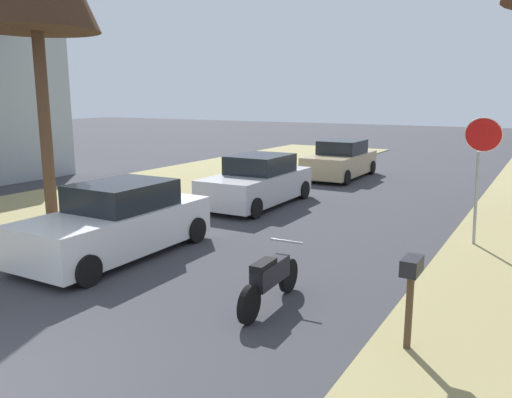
{
  "coord_description": "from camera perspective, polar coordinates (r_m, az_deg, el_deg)",
  "views": [
    {
      "loc": [
        5.56,
        -2.71,
        3.38
      ],
      "look_at": [
        0.55,
        5.85,
        1.39
      ],
      "focal_mm": 35.8,
      "sensor_mm": 36.0,
      "label": 1
    }
  ],
  "objects": [
    {
      "name": "curbside_mailbox",
      "position": [
        7.07,
        16.94,
        -8.32
      ],
      "size": [
        0.22,
        0.44,
        1.27
      ],
      "color": "brown",
      "rests_on": "grass_verge_right"
    },
    {
      "name": "stop_sign_far",
      "position": [
        12.46,
        23.86,
        4.68
      ],
      "size": [
        0.81,
        0.76,
        2.9
      ],
      "color": "#9EA0A5",
      "rests_on": "grass_verge_right"
    },
    {
      "name": "parked_sedan_tan",
      "position": [
        21.94,
        9.42,
        4.25
      ],
      "size": [
        1.98,
        4.42,
        1.57
      ],
      "color": "tan",
      "rests_on": "ground"
    },
    {
      "name": "parked_sedan_silver",
      "position": [
        16.16,
        0.18,
        1.89
      ],
      "size": [
        1.98,
        4.42,
        1.57
      ],
      "color": "#BCBCC1",
      "rests_on": "ground"
    },
    {
      "name": "parked_sedan_white",
      "position": [
        11.39,
        -15.18,
        -2.53
      ],
      "size": [
        1.98,
        4.42,
        1.57
      ],
      "color": "white",
      "rests_on": "ground"
    },
    {
      "name": "parked_motorcycle",
      "position": [
        8.37,
        1.56,
        -8.88
      ],
      "size": [
        0.6,
        2.05,
        0.97
      ],
      "color": "black",
      "rests_on": "ground"
    }
  ]
}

